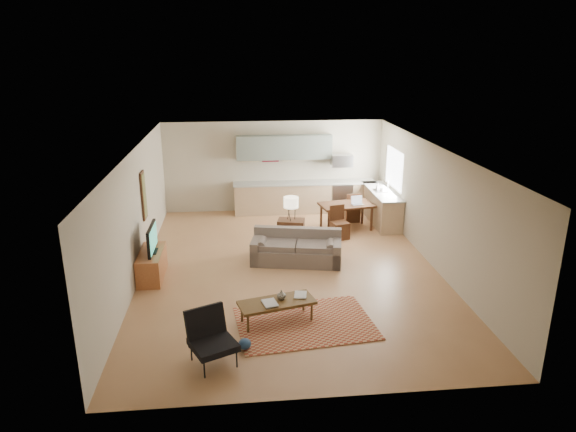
{
  "coord_description": "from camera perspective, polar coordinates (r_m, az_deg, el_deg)",
  "views": [
    {
      "loc": [
        -1.11,
        -10.52,
        4.7
      ],
      "look_at": [
        0.0,
        0.3,
        1.15
      ],
      "focal_mm": 32.0,
      "sensor_mm": 36.0,
      "label": 1
    }
  ],
  "objects": [
    {
      "name": "console_table",
      "position": [
        12.59,
        0.33,
        -2.02
      ],
      "size": [
        0.71,
        0.56,
        0.74
      ],
      "primitive_type": null,
      "rotation": [
        0.0,
        0.0,
        -0.22
      ],
      "color": "#3B2012",
      "rests_on": "floor"
    },
    {
      "name": "dining_table",
      "position": [
        14.03,
        6.47,
        -0.06
      ],
      "size": [
        1.54,
        1.05,
        0.72
      ],
      "primitive_type": null,
      "rotation": [
        0.0,
        0.0,
        0.18
      ],
      "color": "#3B2012",
      "rests_on": "floor"
    },
    {
      "name": "armchair",
      "position": [
        8.22,
        -8.33,
        -13.45
      ],
      "size": [
        0.99,
        0.99,
        0.85
      ],
      "primitive_type": null,
      "rotation": [
        0.0,
        0.0,
        0.44
      ],
      "color": "black",
      "rests_on": "floor"
    },
    {
      "name": "wall_art_left",
      "position": [
        12.03,
        -15.71,
        2.21
      ],
      "size": [
        0.06,
        0.42,
        1.1
      ],
      "primitive_type": null,
      "color": "olive",
      "rests_on": "room"
    },
    {
      "name": "book_a",
      "position": [
        9.16,
        -2.77,
        -9.78
      ],
      "size": [
        0.39,
        0.43,
        0.03
      ],
      "primitive_type": "imported",
      "rotation": [
        0.0,
        0.0,
        0.23
      ],
      "color": "maroon",
      "rests_on": "coffee_table"
    },
    {
      "name": "table_lamp",
      "position": [
        12.38,
        0.34,
        0.88
      ],
      "size": [
        0.4,
        0.4,
        0.59
      ],
      "primitive_type": null,
      "rotation": [
        0.0,
        0.0,
        -0.11
      ],
      "color": "beige",
      "rests_on": "console_table"
    },
    {
      "name": "kitchen_counter_right",
      "position": [
        14.73,
        10.33,
        1.05
      ],
      "size": [
        0.64,
        2.26,
        0.92
      ],
      "primitive_type": null,
      "color": "tan",
      "rests_on": "ground"
    },
    {
      "name": "rug",
      "position": [
        9.42,
        1.9,
        -11.81
      ],
      "size": [
        2.57,
        1.93,
        0.02
      ],
      "primitive_type": "cube",
      "rotation": [
        0.0,
        0.0,
        0.12
      ],
      "color": "maroon",
      "rests_on": "floor"
    },
    {
      "name": "tv_credenza",
      "position": [
        11.43,
        -14.89,
        -5.24
      ],
      "size": [
        0.49,
        1.27,
        0.59
      ],
      "primitive_type": null,
      "color": "#98522C",
      "rests_on": "floor"
    },
    {
      "name": "tv",
      "position": [
        11.21,
        -14.89,
        -2.48
      ],
      "size": [
        0.1,
        0.98,
        0.59
      ],
      "primitive_type": null,
      "color": "black",
      "rests_on": "tv_credenza"
    },
    {
      "name": "room",
      "position": [
        11.09,
        0.16,
        0.5
      ],
      "size": [
        9.0,
        9.0,
        9.0
      ],
      "color": "#A37047",
      "rests_on": "ground"
    },
    {
      "name": "upper_cabinets",
      "position": [
        15.16,
        -0.42,
        7.64
      ],
      "size": [
        2.8,
        0.34,
        0.7
      ],
      "primitive_type": "cube",
      "color": "slate",
      "rests_on": "room"
    },
    {
      "name": "book_b",
      "position": [
        9.49,
        0.72,
        -8.74
      ],
      "size": [
        0.32,
        0.38,
        0.02
      ],
      "primitive_type": "imported",
      "rotation": [
        0.0,
        0.0,
        -0.18
      ],
      "color": "navy",
      "rests_on": "coffee_table"
    },
    {
      "name": "laptop",
      "position": [
        13.86,
        7.77,
        1.71
      ],
      "size": [
        0.32,
        0.26,
        0.23
      ],
      "primitive_type": null,
      "rotation": [
        0.0,
        0.0,
        0.1
      ],
      "color": "#A5A8AD",
      "rests_on": "dining_table"
    },
    {
      "name": "soap_bottle",
      "position": [
        14.65,
        9.96,
        3.24
      ],
      "size": [
        0.13,
        0.13,
        0.19
      ],
      "primitive_type": "imported",
      "rotation": [
        0.0,
        0.0,
        0.25
      ],
      "color": "beige",
      "rests_on": "kitchen_counter_right"
    },
    {
      "name": "dining_chair_near",
      "position": [
        13.32,
        5.78,
        -0.72
      ],
      "size": [
        0.51,
        0.52,
        0.86
      ],
      "primitive_type": null,
      "rotation": [
        0.0,
        0.0,
        0.26
      ],
      "color": "#3B2012",
      "rests_on": "floor"
    },
    {
      "name": "sofa",
      "position": [
        11.78,
        0.94,
        -3.49
      ],
      "size": [
        2.27,
        1.33,
        0.74
      ],
      "primitive_type": null,
      "rotation": [
        0.0,
        0.0,
        -0.2
      ],
      "color": "#675951",
      "rests_on": "floor"
    },
    {
      "name": "kitchen_microwave",
      "position": [
        15.37,
        5.99,
        6.16
      ],
      "size": [
        0.62,
        0.4,
        0.35
      ],
      "primitive_type": "cube",
      "color": "#A5A8AD",
      "rests_on": "room"
    },
    {
      "name": "coffee_table",
      "position": [
        9.38,
        -1.25,
        -10.54
      ],
      "size": [
        1.46,
        0.87,
        0.41
      ],
      "primitive_type": null,
      "rotation": [
        0.0,
        0.0,
        0.26
      ],
      "color": "#4A3113",
      "rests_on": "floor"
    },
    {
      "name": "kitchen_range",
      "position": [
        15.61,
        5.87,
        2.19
      ],
      "size": [
        0.62,
        0.62,
        0.9
      ],
      "primitive_type": "cube",
      "color": "#A5A8AD",
      "rests_on": "ground"
    },
    {
      "name": "kitchen_counter_back",
      "position": [
        15.43,
        1.86,
        2.12
      ],
      "size": [
        4.26,
        0.64,
        0.92
      ],
      "primitive_type": null,
      "color": "tan",
      "rests_on": "ground"
    },
    {
      "name": "dining_chair_far",
      "position": [
        14.71,
        7.12,
        1.05
      ],
      "size": [
        0.42,
        0.44,
        0.85
      ],
      "primitive_type": null,
      "rotation": [
        0.0,
        0.0,
        3.17
      ],
      "color": "#3B2012",
      "rests_on": "floor"
    },
    {
      "name": "window_right",
      "position": [
        14.54,
        11.71,
        5.19
      ],
      "size": [
        0.02,
        1.4,
        1.05
      ],
      "primitive_type": "cube",
      "color": "white",
      "rests_on": "room"
    },
    {
      "name": "triptych",
      "position": [
        15.31,
        -1.97,
        6.96
      ],
      "size": [
        1.7,
        0.04,
        0.5
      ],
      "primitive_type": null,
      "color": "beige",
      "rests_on": "room"
    },
    {
      "name": "vase",
      "position": [
        9.33,
        -0.73,
        -8.73
      ],
      "size": [
        0.2,
        0.2,
        0.17
      ],
      "primitive_type": "imported",
      "rotation": [
        0.0,
        0.0,
        -0.11
      ],
      "color": "black",
      "rests_on": "coffee_table"
    }
  ]
}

